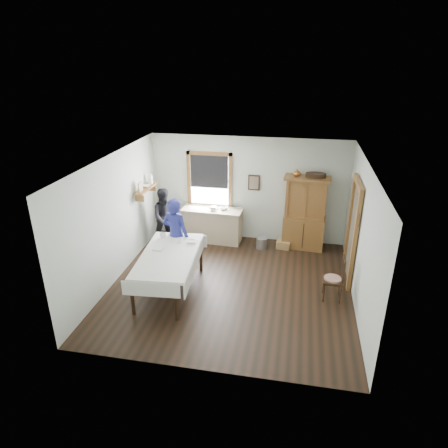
% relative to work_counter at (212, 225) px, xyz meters
% --- Properties ---
extents(room, '(5.01, 5.01, 2.70)m').
position_rel_work_counter_xyz_m(room, '(0.87, -2.14, 0.91)').
color(room, black).
rests_on(room, ground).
extents(window, '(1.18, 0.07, 1.48)m').
position_rel_work_counter_xyz_m(window, '(-0.13, 0.32, 1.18)').
color(window, white).
rests_on(window, room).
extents(doorway, '(0.09, 1.14, 2.22)m').
position_rel_work_counter_xyz_m(doorway, '(3.32, -1.29, 0.72)').
color(doorway, '#4D4537').
rests_on(doorway, room).
extents(wall_shelf, '(0.24, 1.00, 0.44)m').
position_rel_work_counter_xyz_m(wall_shelf, '(-1.50, -0.60, 1.13)').
color(wall_shelf, brown).
rests_on(wall_shelf, room).
extents(framed_picture, '(0.30, 0.04, 0.40)m').
position_rel_work_counter_xyz_m(framed_picture, '(1.02, 0.32, 1.11)').
color(framed_picture, black).
rests_on(framed_picture, room).
extents(rug_beater, '(0.01, 0.27, 0.27)m').
position_rel_work_counter_xyz_m(rug_beater, '(3.32, -1.84, 1.28)').
color(rug_beater, black).
rests_on(rug_beater, room).
extents(work_counter, '(1.57, 0.66, 0.88)m').
position_rel_work_counter_xyz_m(work_counter, '(0.00, 0.00, 0.00)').
color(work_counter, tan).
rests_on(work_counter, room).
extents(china_hutch, '(1.11, 0.58, 1.85)m').
position_rel_work_counter_xyz_m(china_hutch, '(2.33, 0.04, 0.48)').
color(china_hutch, brown).
rests_on(china_hutch, room).
extents(dining_table, '(1.28, 2.21, 0.85)m').
position_rel_work_counter_xyz_m(dining_table, '(-0.33, -2.55, -0.02)').
color(dining_table, silver).
rests_on(dining_table, room).
extents(spindle_chair, '(0.44, 0.44, 0.94)m').
position_rel_work_counter_xyz_m(spindle_chair, '(2.94, -2.21, 0.03)').
color(spindle_chair, black).
rests_on(spindle_chair, room).
extents(pail, '(0.34, 0.34, 0.28)m').
position_rel_work_counter_xyz_m(pail, '(1.32, -0.23, -0.30)').
color(pail, '#979A9E').
rests_on(pail, room).
extents(wicker_basket, '(0.37, 0.28, 0.20)m').
position_rel_work_counter_xyz_m(wicker_basket, '(1.86, -0.13, -0.34)').
color(wicker_basket, olive).
rests_on(wicker_basket, room).
extents(woman_blue, '(0.66, 0.52, 1.59)m').
position_rel_work_counter_xyz_m(woman_blue, '(-0.46, -1.65, 0.35)').
color(woman_blue, navy).
rests_on(woman_blue, room).
extents(figure_dark, '(0.85, 0.80, 1.39)m').
position_rel_work_counter_xyz_m(figure_dark, '(-1.10, -0.45, 0.26)').
color(figure_dark, black).
rests_on(figure_dark, room).
extents(table_cup_a, '(0.15, 0.15, 0.11)m').
position_rel_work_counter_xyz_m(table_cup_a, '(-0.71, -1.81, 0.46)').
color(table_cup_a, white).
rests_on(table_cup_a, dining_table).
extents(table_cup_b, '(0.12, 0.12, 0.10)m').
position_rel_work_counter_xyz_m(table_cup_b, '(-0.28, -2.00, 0.46)').
color(table_cup_b, white).
rests_on(table_cup_b, dining_table).
extents(table_bowl, '(0.25, 0.25, 0.05)m').
position_rel_work_counter_xyz_m(table_bowl, '(-0.04, -1.94, 0.44)').
color(table_bowl, white).
rests_on(table_bowl, dining_table).
extents(counter_book, '(0.25, 0.27, 0.02)m').
position_rel_work_counter_xyz_m(counter_book, '(-0.06, 0.01, 0.45)').
color(counter_book, '#76644E').
rests_on(counter_book, work_counter).
extents(counter_bowl, '(0.24, 0.24, 0.07)m').
position_rel_work_counter_xyz_m(counter_bowl, '(0.29, 0.03, 0.47)').
color(counter_bowl, white).
rests_on(counter_bowl, work_counter).
extents(shelf_bowl, '(0.22, 0.22, 0.05)m').
position_rel_work_counter_xyz_m(shelf_bowl, '(-1.50, -0.59, 1.16)').
color(shelf_bowl, white).
rests_on(shelf_bowl, wall_shelf).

